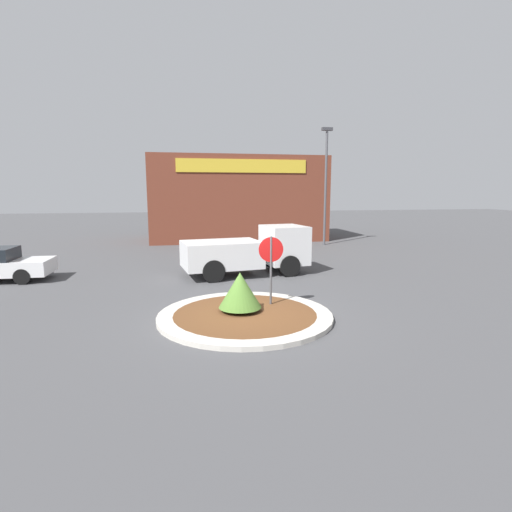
# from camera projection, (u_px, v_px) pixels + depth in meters

# --- Properties ---
(ground_plane) EXTENTS (120.00, 120.00, 0.00)m
(ground_plane) POSITION_uv_depth(u_px,v_px,m) (245.00, 318.00, 11.60)
(ground_plane) COLOR #474749
(traffic_island) EXTENTS (5.06, 5.06, 0.14)m
(traffic_island) POSITION_uv_depth(u_px,v_px,m) (245.00, 315.00, 11.59)
(traffic_island) COLOR #BCB7AD
(traffic_island) RESTS_ON ground_plane
(stop_sign) EXTENTS (0.77, 0.07, 2.27)m
(stop_sign) POSITION_uv_depth(u_px,v_px,m) (271.00, 258.00, 12.30)
(stop_sign) COLOR #4C4C51
(stop_sign) RESTS_ON ground_plane
(island_shrub) EXTENTS (1.27, 1.27, 1.16)m
(island_shrub) POSITION_uv_depth(u_px,v_px,m) (240.00, 290.00, 11.71)
(island_shrub) COLOR brown
(island_shrub) RESTS_ON traffic_island
(utility_truck) EXTENTS (5.65, 2.87, 2.10)m
(utility_truck) POSITION_uv_depth(u_px,v_px,m) (249.00, 251.00, 17.44)
(utility_truck) COLOR silver
(utility_truck) RESTS_ON ground_plane
(storefront_building) EXTENTS (12.76, 6.07, 6.13)m
(storefront_building) POSITION_uv_depth(u_px,v_px,m) (237.00, 199.00, 30.36)
(storefront_building) COLOR brown
(storefront_building) RESTS_ON ground_plane
(light_pole) EXTENTS (0.70, 0.30, 7.75)m
(light_pole) POSITION_uv_depth(u_px,v_px,m) (326.00, 179.00, 26.62)
(light_pole) COLOR #4C4C51
(light_pole) RESTS_ON ground_plane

